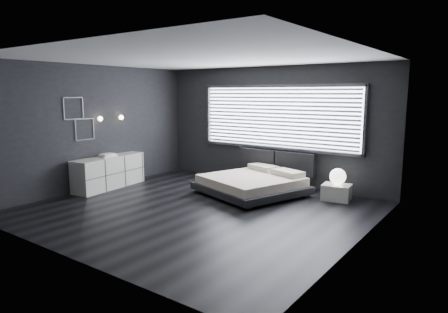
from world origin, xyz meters
The scene contains 12 objects.
room centered at (0.00, 0.00, 1.40)m, with size 6.04×6.00×2.80m.
window centered at (0.20, 2.70, 1.61)m, with size 4.14×0.09×1.52m.
headboard centered at (0.22, 2.64, 0.57)m, with size 1.96×0.16×0.52m.
sconce_near centered at (-2.88, 0.05, 1.60)m, with size 0.18×0.11×0.11m.
sconce_far centered at (-2.88, 0.65, 1.60)m, with size 0.18×0.11×0.11m.
wall_art_upper centered at (-2.98, -0.55, 1.85)m, with size 0.01×0.48×0.48m.
wall_art_lower centered at (-2.98, -0.30, 1.38)m, with size 0.01×0.48×0.48m.
bed centered at (0.23, 1.59, 0.24)m, with size 2.47×2.41×0.51m.
nightstand centered at (1.89, 2.18, 0.16)m, with size 0.55×0.46×0.32m, color silver.
orb_lamp centered at (1.89, 2.21, 0.49)m, with size 0.33×0.33×0.33m, color white.
dresser centered at (-2.78, 0.15, 0.37)m, with size 0.72×1.88×0.73m.
book_stack centered at (-2.76, 0.11, 0.77)m, with size 0.29×0.37×0.07m.
Camera 1 is at (4.69, -5.63, 2.18)m, focal length 32.00 mm.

